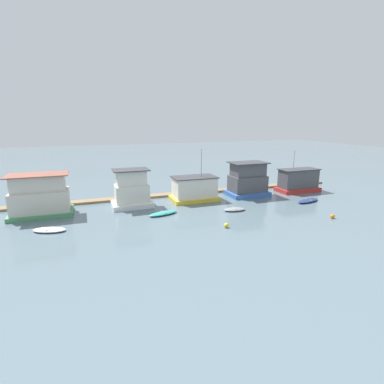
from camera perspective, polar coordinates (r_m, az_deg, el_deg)
The scene contains 13 objects.
ground_plane at distance 41.28m, azimuth -0.47°, elevation -1.58°, with size 200.00×200.00×0.00m, color slate.
dock_walkway at distance 44.44m, azimuth -1.97°, elevation -0.29°, with size 51.00×1.63×0.30m, color #846B4C.
houseboat_green at distance 38.47m, azimuth -26.96°, elevation -0.82°, with size 6.80×3.97×4.85m.
houseboat_white at distance 38.66m, azimuth -11.41°, elevation 0.27°, with size 5.06×3.69×4.80m.
houseboat_yellow at distance 41.04m, azimuth 0.46°, elevation 0.60°, with size 6.36×3.92×7.05m.
houseboat_blue at distance 44.30m, azimuth 10.54°, elevation 2.17°, with size 5.80×4.03×4.88m.
houseboat_red at distance 49.03m, azimuth 19.56°, elevation 2.05°, with size 6.54×3.22×6.39m.
dinghy_white at distance 33.09m, azimuth -25.52°, elevation -6.52°, with size 3.51×2.43×0.35m.
dinghy_teal at distance 35.18m, azimuth -5.48°, elevation -4.05°, with size 3.84×2.17×0.36m.
dinghy_grey at distance 36.91m, azimuth 8.09°, elevation -3.28°, with size 2.82×1.66×0.35m.
dinghy_navy at distance 43.30m, azimuth 21.24°, elevation -1.54°, with size 4.08×2.22×0.37m.
buoy_yellow at distance 31.15m, azimuth 6.55°, elevation -6.32°, with size 0.48×0.48×0.48m, color yellow.
buoy_orange at distance 37.28m, azimuth 25.20°, elevation -4.20°, with size 0.49×0.49×0.49m, color orange.
Camera 1 is at (-13.25, -37.56, 10.81)m, focal length 28.00 mm.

